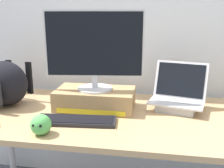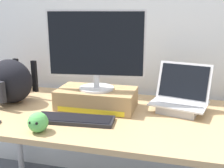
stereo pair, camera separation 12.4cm
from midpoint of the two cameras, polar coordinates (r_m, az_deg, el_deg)
name	(u,v)px [view 1 (the left image)]	position (r m, az deg, el deg)	size (l,w,h in m)	color
back_wall	(124,12)	(1.98, 0.66, 14.96)	(7.00, 0.10, 2.60)	silver
desk	(112,123)	(1.61, -2.23, -8.37)	(1.89, 0.83, 0.73)	tan
toner_box_yellow	(95,99)	(1.66, -5.71, -3.15)	(0.47, 0.26, 0.12)	#A88456
desktop_monitor	(94,49)	(1.59, -6.00, 7.30)	(0.58, 0.21, 0.47)	silver
open_laptop	(177,100)	(1.67, 11.63, -3.41)	(0.36, 0.31, 0.28)	#ADADB2
external_keyboard	(76,120)	(1.48, -10.08, -7.64)	(0.44, 0.17, 0.02)	black
messenger_backpack	(5,84)	(1.84, -23.58, 0.06)	(0.35, 0.33, 0.28)	black
coffee_mug	(13,88)	(2.10, -21.79, -0.74)	(0.13, 0.08, 0.09)	#B2332D
plush_toy	(41,125)	(1.37, -17.36, -8.24)	(0.10, 0.10, 0.10)	#56B256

